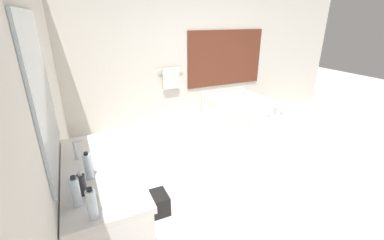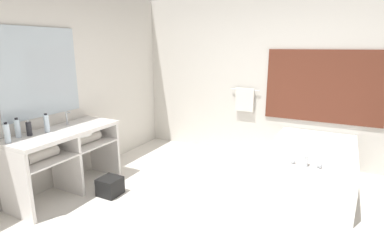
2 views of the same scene
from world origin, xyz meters
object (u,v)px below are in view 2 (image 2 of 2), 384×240
(bathtub, at_px, (311,165))
(water_bottle_1, at_px, (18,128))
(water_bottle_2, at_px, (7,133))
(water_bottle_3, at_px, (47,123))
(soap_dispenser, at_px, (29,129))
(waste_bin, at_px, (110,186))

(bathtub, height_order, water_bottle_1, water_bottle_1)
(water_bottle_1, relative_size, water_bottle_2, 1.01)
(water_bottle_3, height_order, soap_dispenser, water_bottle_3)
(water_bottle_2, xyz_separation_m, water_bottle_3, (0.01, 0.48, 0.00))
(waste_bin, bearing_deg, soap_dispenser, -141.61)
(bathtub, distance_m, water_bottle_2, 3.73)
(water_bottle_2, bearing_deg, bathtub, 37.91)
(water_bottle_1, bearing_deg, waste_bin, 41.97)
(water_bottle_1, distance_m, water_bottle_2, 0.20)
(water_bottle_3, relative_size, soap_dispenser, 1.22)
(bathtub, bearing_deg, soap_dispenser, -146.20)
(soap_dispenser, relative_size, waste_bin, 0.72)
(soap_dispenser, distance_m, waste_bin, 1.19)
(bathtub, height_order, soap_dispenser, soap_dispenser)
(water_bottle_2, xyz_separation_m, waste_bin, (0.63, 0.82, -0.85))
(water_bottle_3, distance_m, soap_dispenser, 0.20)
(water_bottle_2, bearing_deg, waste_bin, 52.47)
(water_bottle_1, distance_m, soap_dispenser, 0.12)
(water_bottle_2, relative_size, water_bottle_3, 0.99)
(water_bottle_3, distance_m, waste_bin, 1.10)
(water_bottle_3, relative_size, waste_bin, 0.88)
(soap_dispenser, bearing_deg, water_bottle_2, -80.60)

